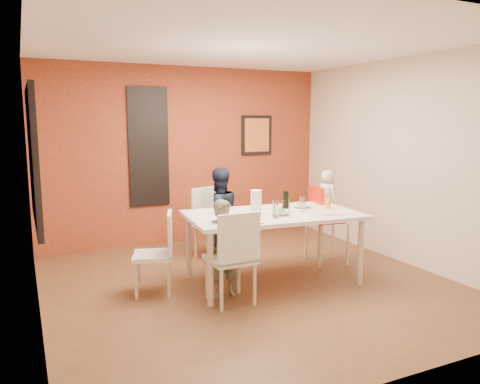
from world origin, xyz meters
name	(u,v)px	position (x,y,z in m)	size (l,w,h in m)	color
ground	(251,285)	(0.00, 0.00, 0.00)	(4.50, 4.50, 0.00)	brown
ceiling	(252,44)	(0.00, 0.00, 2.70)	(4.50, 4.50, 0.02)	white
wall_back	(186,156)	(0.00, 2.25, 1.35)	(4.50, 0.02, 2.70)	beige
wall_front	(398,200)	(0.00, -2.25, 1.35)	(4.50, 0.02, 2.70)	beige
wall_left	(32,180)	(-2.25, 0.00, 1.35)	(0.02, 4.50, 2.70)	beige
wall_right	(404,162)	(2.25, 0.00, 1.35)	(0.02, 4.50, 2.70)	beige
brick_accent_wall	(187,156)	(0.00, 2.23, 1.35)	(4.50, 0.02, 2.70)	maroon
picture_window_frame	(33,157)	(-2.22, 0.20, 1.55)	(0.05, 1.70, 1.30)	black
picture_window_pane	(35,157)	(-2.21, 0.20, 1.55)	(0.02, 1.55, 1.15)	black
glassblock_strip	(148,147)	(-0.60, 2.21, 1.50)	(0.55, 0.03, 1.70)	silver
glassblock_surround	(149,147)	(-0.60, 2.21, 1.50)	(0.60, 0.03, 1.76)	black
art_print_frame	(257,135)	(1.20, 2.21, 1.65)	(0.54, 0.03, 0.64)	black
art_print_canvas	(257,135)	(1.20, 2.19, 1.65)	(0.44, 0.01, 0.54)	orange
dining_table	(273,219)	(0.29, 0.01, 0.75)	(2.07, 1.27, 0.82)	silver
chair_near	(234,253)	(-0.42, -0.45, 0.55)	(0.46, 0.46, 0.99)	silver
chair_far	(210,219)	(0.00, 1.27, 0.54)	(0.58, 0.58, 0.97)	silver
chair_left	(160,249)	(-1.01, 0.20, 0.50)	(0.53, 0.53, 0.90)	silver
high_chair	(324,217)	(1.25, 0.36, 0.62)	(0.49, 0.49, 1.04)	red
child_near	(224,249)	(-0.42, -0.20, 0.53)	(0.39, 0.25, 1.06)	brown
child_far	(219,215)	(0.03, 1.03, 0.63)	(0.62, 0.48, 1.27)	black
toddler	(327,194)	(1.28, 0.35, 0.93)	(0.31, 0.20, 0.63)	beige
plate_near_left	(252,221)	(-0.14, -0.31, 0.83)	(0.23, 0.23, 0.01)	white
plate_far_mid	(261,208)	(0.30, 0.35, 0.83)	(0.21, 0.21, 0.01)	white
plate_near_right	(330,213)	(0.87, -0.30, 0.83)	(0.22, 0.22, 0.01)	white
plate_far_left	(217,212)	(-0.29, 0.34, 0.83)	(0.19, 0.19, 0.01)	white
salad_bowl_a	(280,213)	(0.31, -0.11, 0.85)	(0.21, 0.21, 0.05)	silver
salad_bowl_b	(301,205)	(0.77, 0.17, 0.85)	(0.21, 0.21, 0.05)	white
wine_bottle	(286,202)	(0.45, -0.01, 0.95)	(0.07, 0.07, 0.25)	black
wine_glass_a	(276,209)	(0.19, -0.23, 0.92)	(0.07, 0.07, 0.20)	white
wine_glass_b	(302,204)	(0.65, -0.05, 0.91)	(0.06, 0.06, 0.18)	silver
paper_towel_roll	(256,202)	(0.08, 0.04, 0.96)	(0.12, 0.12, 0.28)	white
condiment_red	(287,206)	(0.48, 0.01, 0.90)	(0.04, 0.04, 0.14)	red
condiment_green	(288,205)	(0.50, 0.03, 0.90)	(0.04, 0.04, 0.15)	#317B29
condiment_brown	(283,206)	(0.44, 0.05, 0.89)	(0.03, 0.03, 0.13)	brown
sippy_cup	(328,204)	(1.05, -0.01, 0.88)	(0.06, 0.06, 0.11)	orange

